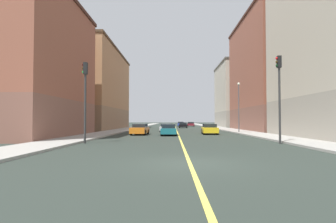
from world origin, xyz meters
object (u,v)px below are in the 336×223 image
object	(u,v)px
car_yellow	(210,129)
car_blue	(181,124)
car_maroon	(191,124)
street_lamp_left_near	(239,102)
car_teal	(169,130)
car_silver	(166,128)
building_left_far	(237,96)
building_left_mid	(268,74)
traffic_light_left_near	(279,87)
car_black	(183,125)
building_right_midblock	(96,90)
building_right_corner	(32,67)
car_orange	(140,129)
traffic_light_right_near	(85,91)

from	to	relation	value
car_yellow	car_blue	size ratio (longest dim) A/B	0.86
car_yellow	car_maroon	bearing A→B (deg)	89.29
car_blue	street_lamp_left_near	bearing A→B (deg)	-80.72
car_teal	car_blue	distance (m)	46.37
street_lamp_left_near	car_silver	bearing A→B (deg)	154.26
car_teal	building_left_far	bearing A→B (deg)	65.86
car_yellow	car_maroon	distance (m)	43.37
building_left_mid	traffic_light_left_near	bearing A→B (deg)	-107.73
street_lamp_left_near	car_black	xyz separation A→B (m)	(-6.57, 25.92, -3.66)
car_silver	car_yellow	bearing A→B (deg)	-54.18
street_lamp_left_near	car_black	size ratio (longest dim) A/B	1.60
car_yellow	car_silver	world-z (taller)	car_yellow
building_right_midblock	traffic_light_left_near	bearing A→B (deg)	-54.52
building_right_corner	building_right_midblock	world-z (taller)	building_right_midblock
car_silver	car_orange	bearing A→B (deg)	-107.90
building_left_far	car_yellow	bearing A→B (deg)	-108.51
building_left_far	street_lamp_left_near	world-z (taller)	building_left_far
car_silver	traffic_light_right_near	bearing A→B (deg)	-104.74
car_silver	car_teal	size ratio (longest dim) A/B	0.97
building_left_far	car_silver	size ratio (longest dim) A/B	4.11
building_left_mid	car_teal	bearing A→B (deg)	-138.94
building_left_far	car_orange	xyz separation A→B (m)	(-20.09, -35.83, -7.30)
street_lamp_left_near	building_right_midblock	bearing A→B (deg)	147.31
car_maroon	building_left_far	bearing A→B (deg)	-39.08
traffic_light_left_near	car_yellow	size ratio (longest dim) A/B	1.64
car_black	car_maroon	bearing A→B (deg)	79.31
car_teal	car_blue	xyz separation A→B (m)	(2.82, 46.29, 0.01)
car_teal	car_maroon	size ratio (longest dim) A/B	1.04
building_left_mid	car_silver	world-z (taller)	building_left_mid
building_right_midblock	car_blue	bearing A→B (deg)	56.06
car_silver	car_orange	size ratio (longest dim) A/B	0.93
car_silver	street_lamp_left_near	bearing A→B (deg)	-25.74
traffic_light_right_near	car_maroon	xyz separation A→B (m)	(11.80, 57.09, -3.35)
street_lamp_left_near	car_orange	distance (m)	14.11
building_right_midblock	car_yellow	xyz separation A→B (m)	(19.39, -18.21, -6.98)
car_silver	car_blue	bearing A→B (deg)	84.70
car_yellow	car_blue	world-z (taller)	car_blue
building_left_mid	car_blue	distance (m)	35.80
building_left_mid	car_silver	bearing A→B (deg)	-166.64
car_black	car_yellow	bearing A→B (deg)	-85.65
building_left_far	traffic_light_left_near	size ratio (longest dim) A/B	2.55
traffic_light_right_near	car_yellow	xyz separation A→B (m)	(11.26, 13.71, -3.32)
car_silver	car_black	xyz separation A→B (m)	(3.41, 21.11, -0.00)
car_orange	car_black	bearing A→B (deg)	78.12
building_left_far	car_orange	distance (m)	41.72
building_right_corner	car_black	world-z (taller)	building_right_corner
building_right_midblock	car_black	world-z (taller)	building_right_midblock
building_left_mid	car_yellow	bearing A→B (deg)	-134.25
building_left_far	building_right_corner	bearing A→B (deg)	-127.43
building_left_far	traffic_light_left_near	distance (m)	48.99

